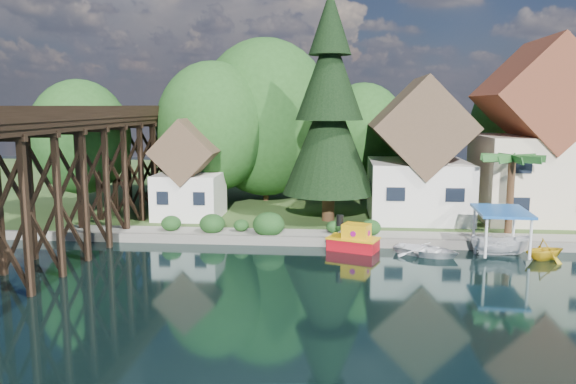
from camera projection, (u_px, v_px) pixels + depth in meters
The scene contains 16 objects.
ground at pixel (323, 284), 29.61m from camera, with size 140.00×140.00×0.00m, color black.
bank at pixel (331, 187), 63.03m from camera, with size 140.00×52.00×0.50m, color #2C491D.
seawall at pixel (387, 243), 37.08m from camera, with size 60.00×0.40×0.62m, color slate.
promenade at pixel (415, 236), 38.15m from camera, with size 50.00×2.60×0.06m, color gray.
trestle_bridge at pixel (72, 169), 35.30m from camera, with size 4.12×44.18×9.30m.
house_left at pixel (419, 159), 43.94m from camera, with size 7.64×8.64×11.02m.
house_center at pixel (536, 143), 43.44m from camera, with size 8.65×9.18×13.89m.
shed at pixel (189, 176), 44.27m from camera, with size 5.09×5.40×7.85m.
bg_trees at pixel (342, 129), 49.32m from camera, with size 49.90×13.30×10.57m.
shrubs at pixel (260, 223), 38.94m from camera, with size 15.76×2.47×1.70m.
conifer at pixel (329, 112), 42.19m from camera, with size 7.04×7.04×17.32m.
palm_tree at pixel (512, 161), 38.19m from camera, with size 4.74×4.74×5.84m.
tugboat at pixel (354, 240), 36.33m from camera, with size 3.62×2.77×2.33m.
boat_white_a at pixel (427, 249), 35.17m from camera, with size 2.89×4.04×0.84m, color white.
boat_canopy at pixel (500, 236), 35.14m from camera, with size 3.69×4.65×2.89m.
boat_yellow at pixel (545, 248), 34.14m from camera, with size 2.35×2.72×1.43m, color gold.
Camera 1 is at (0.75, -28.56, 9.33)m, focal length 35.00 mm.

